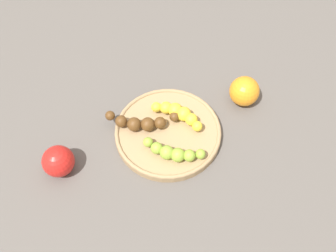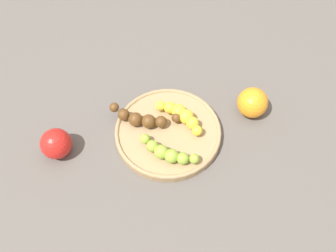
# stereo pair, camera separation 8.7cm
# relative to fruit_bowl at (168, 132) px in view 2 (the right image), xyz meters

# --- Properties ---
(ground_plane) EXTENTS (2.40, 2.40, 0.00)m
(ground_plane) POSITION_rel_fruit_bowl_xyz_m (0.00, 0.00, -0.01)
(ground_plane) COLOR #56514C
(fruit_bowl) EXTENTS (0.26, 0.26, 0.02)m
(fruit_bowl) POSITION_rel_fruit_bowl_xyz_m (0.00, 0.00, 0.00)
(fruit_bowl) COLOR #A08259
(fruit_bowl) RESTS_ON ground_plane
(banana_green) EXTENTS (0.06, 0.14, 0.03)m
(banana_green) POSITION_rel_fruit_bowl_xyz_m (0.06, 0.04, 0.02)
(banana_green) COLOR #8CAD38
(banana_green) RESTS_ON fruit_bowl
(banana_yellow) EXTENTS (0.05, 0.14, 0.04)m
(banana_yellow) POSITION_rel_fruit_bowl_xyz_m (-0.05, 0.00, 0.02)
(banana_yellow) COLOR yellow
(banana_yellow) RESTS_ON fruit_bowl
(banana_overripe) EXTENTS (0.10, 0.16, 0.03)m
(banana_overripe) POSITION_rel_fruit_bowl_xyz_m (0.02, -0.06, 0.02)
(banana_overripe) COLOR #593819
(banana_overripe) RESTS_ON fruit_bowl
(apple_red) EXTENTS (0.07, 0.07, 0.07)m
(apple_red) POSITION_rel_fruit_bowl_xyz_m (0.20, -0.17, 0.02)
(apple_red) COLOR red
(apple_red) RESTS_ON ground_plane
(orange_fruit) EXTENTS (0.08, 0.08, 0.08)m
(orange_fruit) POSITION_rel_fruit_bowl_xyz_m (-0.18, 0.12, 0.03)
(orange_fruit) COLOR orange
(orange_fruit) RESTS_ON ground_plane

